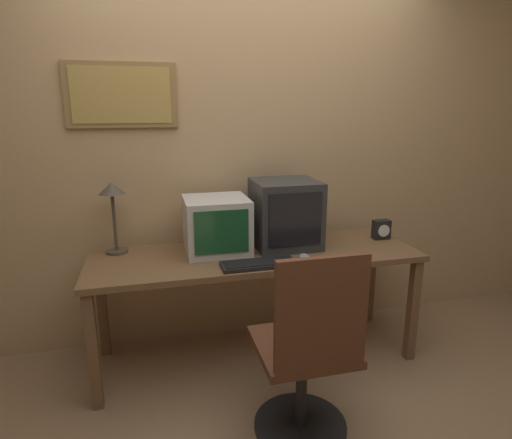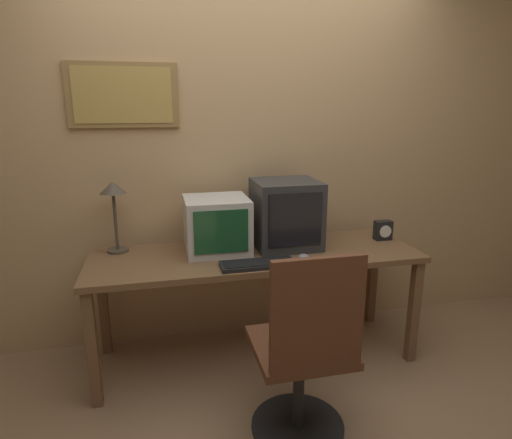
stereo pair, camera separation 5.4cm
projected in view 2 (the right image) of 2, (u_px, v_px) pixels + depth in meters
wall_back at (241, 150)px, 2.87m from camera, size 8.00×0.08×2.60m
desk at (256, 264)px, 2.65m from camera, size 2.01×0.64×0.72m
monitor_left at (217, 225)px, 2.63m from camera, size 0.38×0.37×0.34m
monitor_right at (286, 214)px, 2.71m from camera, size 0.40×0.39×0.42m
keyboard_main at (258, 264)px, 2.41m from camera, size 0.43×0.15×0.03m
mouse_near_keyboard at (304, 258)px, 2.49m from camera, size 0.07×0.10×0.04m
desk_clock at (383, 230)px, 2.88m from camera, size 0.11×0.07×0.13m
desk_lamp at (114, 198)px, 2.57m from camera, size 0.16×0.16×0.44m
office_chair at (304, 361)px, 2.01m from camera, size 0.47×0.47×1.00m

